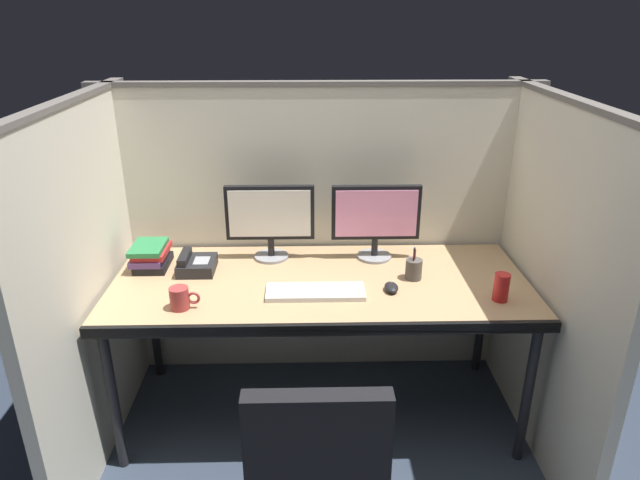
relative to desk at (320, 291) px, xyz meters
The scene contains 14 objects.
ground_plane 0.75m from the desk, 90.00° to the right, with size 8.00×8.00×0.00m, color #2D3847.
cubicle_partition_rear 0.47m from the desk, 90.00° to the left, with size 2.21×0.06×1.57m.
cubicle_partition_left 1.00m from the desk, behind, with size 0.06×1.41×1.57m.
cubicle_partition_right 1.00m from the desk, ahead, with size 0.06×1.41×1.57m.
desk is the anchor object (origin of this frame).
monitor_left 0.45m from the desk, 131.33° to the left, with size 0.43×0.17×0.37m.
monitor_right 0.46m from the desk, 43.22° to the left, with size 0.43×0.17×0.37m.
keyboard_main 0.14m from the desk, 101.38° to the right, with size 0.43×0.15×0.02m, color silver.
computer_mouse 0.33m from the desk, 17.37° to the right, with size 0.06×0.10×0.04m.
desk_phone 0.61m from the desk, 167.64° to the left, with size 0.17×0.19×0.09m.
pen_cup 0.44m from the desk, ahead, with size 0.08×0.08×0.16m.
soda_can 0.79m from the desk, 14.12° to the right, with size 0.07×0.07×0.12m, color red.
book_stack 0.83m from the desk, 167.38° to the left, with size 0.16×0.22×0.12m.
coffee_mug 0.64m from the desk, 158.50° to the right, with size 0.13×0.08×0.09m.
Camera 1 is at (-0.06, -2.01, 1.90)m, focal length 31.68 mm.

